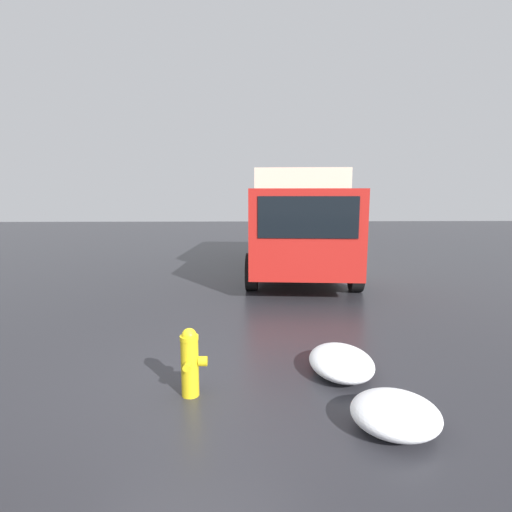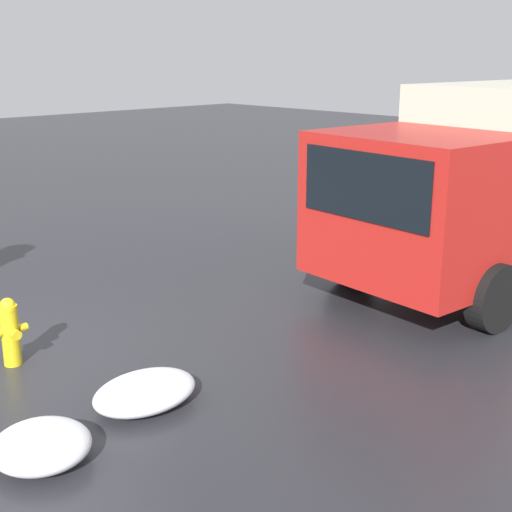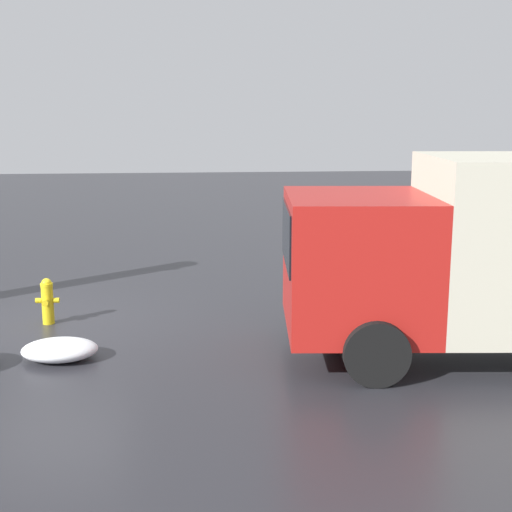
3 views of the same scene
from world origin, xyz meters
TOP-DOWN VIEW (x-y plane):
  - ground_plane at (0.00, 0.00)m, footprint 60.00×60.00m
  - fire_hydrant at (-0.00, -0.01)m, footprint 0.41×0.31m
  - delivery_truck at (7.73, -2.28)m, footprint 7.57×3.25m
  - snow_pile_by_hydrant at (0.52, -1.88)m, footprint 1.12×0.82m
  - snow_pile_curbside at (-0.74, -2.11)m, footprint 0.86×0.87m

SIDE VIEW (x-z plane):
  - ground_plane at x=0.00m, z-range 0.00..0.00m
  - snow_pile_by_hydrant at x=0.52m, z-range 0.00..0.31m
  - snow_pile_curbside at x=-0.74m, z-range 0.00..0.33m
  - fire_hydrant at x=0.00m, z-range 0.01..0.82m
  - delivery_truck at x=7.73m, z-range 0.14..3.12m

